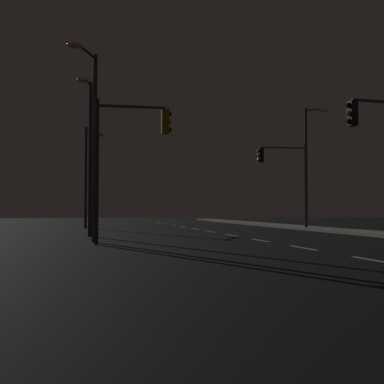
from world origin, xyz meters
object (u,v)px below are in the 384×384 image
(traffic_light_far_center, at_px, (129,144))
(traffic_light_near_left, at_px, (285,169))
(street_lamp_far_end, at_px, (309,156))
(street_lamp_corner, at_px, (89,167))
(street_lamp_across_street, at_px, (89,143))
(street_lamp_median, at_px, (91,127))

(traffic_light_far_center, xyz_separation_m, traffic_light_near_left, (11.17, 11.09, 0.19))
(traffic_light_far_center, bearing_deg, street_lamp_far_end, 41.33)
(traffic_light_far_center, height_order, traffic_light_near_left, traffic_light_near_left)
(street_lamp_far_end, xyz_separation_m, street_lamp_corner, (-14.42, 4.72, -0.55))
(street_lamp_far_end, height_order, street_lamp_across_street, street_lamp_far_end)
(street_lamp_across_street, relative_size, street_lamp_median, 0.99)
(street_lamp_across_street, distance_m, street_lamp_median, 4.05)
(street_lamp_median, bearing_deg, street_lamp_far_end, 35.92)
(street_lamp_far_end, bearing_deg, traffic_light_far_center, -138.67)
(traffic_light_far_center, relative_size, street_lamp_median, 0.72)
(traffic_light_far_center, relative_size, street_lamp_corner, 0.77)
(traffic_light_near_left, distance_m, street_lamp_far_end, 2.17)
(street_lamp_far_end, distance_m, street_lamp_across_street, 15.87)
(street_lamp_median, height_order, street_lamp_corner, street_lamp_median)
(traffic_light_near_left, bearing_deg, street_lamp_corner, 157.67)
(traffic_light_far_center, height_order, street_lamp_far_end, street_lamp_far_end)
(street_lamp_far_end, height_order, street_lamp_median, street_lamp_far_end)
(street_lamp_across_street, bearing_deg, traffic_light_far_center, -74.40)
(street_lamp_median, xyz_separation_m, street_lamp_corner, (0.03, 15.19, -0.19))
(street_lamp_across_street, xyz_separation_m, street_lamp_corner, (0.08, 11.14, -0.11))
(street_lamp_median, bearing_deg, street_lamp_across_street, 90.68)
(traffic_light_far_center, relative_size, traffic_light_near_left, 0.99)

